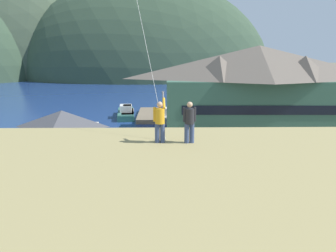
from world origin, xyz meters
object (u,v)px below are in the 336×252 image
Objects in this scene: parked_car_mid_row_far at (229,159)px; parked_car_mid_row_near at (196,188)px; moored_boat_outer_mooring at (169,116)px; person_kite_flyer at (160,120)px; parking_light_pole at (163,121)px; parked_car_back_row_left at (310,161)px; harbor_lodge at (257,88)px; parked_car_mid_row_center at (161,163)px; moored_boat_inner_slip at (126,113)px; moored_boat_wharfside at (128,113)px; person_companion at (189,121)px; wharf_dock at (148,115)px; storage_shed_near_lot at (63,138)px.

parked_car_mid_row_near is (-3.66, -6.62, 0.00)m from parked_car_mid_row_far.
person_kite_flyer reaches higher than moored_boat_outer_mooring.
parked_car_back_row_left is at bearing -16.96° from parking_light_pole.
harbor_lodge is 5.92× the size of parked_car_mid_row_far.
parked_car_mid_row_center is 0.99× the size of parked_car_mid_row_near.
harbor_lodge is 23.08m from parked_car_mid_row_near.
parked_car_mid_row_near is (8.49, -31.53, 0.34)m from moored_boat_inner_slip.
moored_boat_inner_slip is at bearing 126.82° from parked_car_back_row_left.
person_kite_flyer is (5.98, -40.18, 7.16)m from moored_boat_inner_slip.
harbor_lodge is at bearing -31.52° from moored_boat_wharfside.
parking_light_pole reaches higher than parked_car_mid_row_center.
parked_car_mid_row_near is at bearing -115.96° from harbor_lodge.
person_companion is (0.10, -37.30, 7.15)m from moored_boat_outer_mooring.
parking_light_pole is (2.48, -21.93, 3.65)m from wharf_dock.
moored_boat_inner_slip is (-0.35, 0.23, 0.00)m from moored_boat_wharfside.
person_companion is (1.27, -14.19, 6.80)m from parked_car_mid_row_center.
parking_light_pole is (5.79, -21.54, 3.28)m from moored_boat_wharfside.
parked_car_mid_row_near is (1.37, -28.58, 0.34)m from moored_boat_outer_mooring.
parked_car_back_row_left is (22.54, -2.25, -1.71)m from storage_shed_near_lot.
person_companion reaches higher than storage_shed_near_lot.
moored_boat_inner_slip is at bearing -177.62° from wharf_dock.
parked_car_mid_row_far is 7.21m from parked_car_back_row_left.
storage_shed_near_lot is at bearing -97.82° from moored_boat_inner_slip.
moored_boat_wharfside is 7.29m from moored_boat_outer_mooring.
storage_shed_near_lot reaches higher than parked_car_back_row_left.
harbor_lodge is at bearing 40.72° from parking_light_pole.
wharf_dock is 4.65m from moored_boat_outer_mooring.
storage_shed_near_lot reaches higher than parked_car_mid_row_center.
moored_boat_outer_mooring is 3.83× the size of person_kite_flyer.
parked_car_mid_row_center and parked_car_mid_row_near have the same top height.
parked_car_mid_row_near is (4.82, -31.68, 0.71)m from wharf_dock.
parked_car_mid_row_center is 6.32m from parked_car_mid_row_far.
harbor_lodge reaches higher than parked_car_mid_row_center.
person_kite_flyer is at bearing -81.53° from moored_boat_inner_slip.
storage_shed_near_lot is 19.69m from person_kite_flyer.
moored_boat_wharfside is 40.98m from person_kite_flyer.
harbor_lodge is at bearing 65.56° from parked_car_mid_row_far.
moored_boat_outer_mooring is 7.70m from moored_boat_inner_slip.
moored_boat_wharfside is at bearing 148.48° from harbor_lodge.
parked_car_back_row_left is at bearing -61.91° from moored_boat_outer_mooring.
parked_car_mid_row_far is at bearing -77.09° from moored_boat_outer_mooring.
parked_car_mid_row_far is at bearing 10.40° from parked_car_mid_row_center.
person_kite_flyer reaches higher than parked_car_mid_row_center.
moored_boat_outer_mooring reaches higher than parked_car_back_row_left.
harbor_lodge is at bearing -31.56° from moored_boat_inner_slip.
parked_car_mid_row_center is 2.47× the size of person_companion.
moored_boat_inner_slip is 32.22m from parked_car_back_row_left.
parked_car_back_row_left is at bearing -53.44° from moored_boat_wharfside.
person_kite_flyer is (-13.33, -14.39, 6.82)m from parked_car_back_row_left.
harbor_lodge is 21.78m from moored_boat_wharfside.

